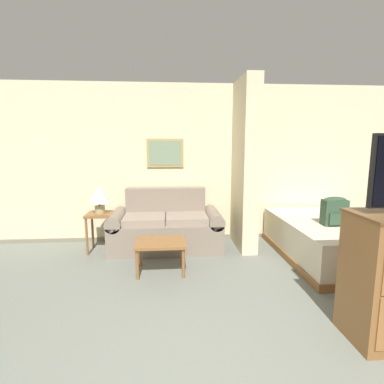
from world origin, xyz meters
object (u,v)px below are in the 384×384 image
(coffee_table, at_px, (161,245))
(table_lamp, at_px, (99,195))
(backpack, at_px, (335,211))
(bed, at_px, (333,239))
(couch, at_px, (166,227))

(coffee_table, relative_size, table_lamp, 1.50)
(table_lamp, bearing_deg, backpack, -12.84)
(bed, relative_size, backpack, 5.14)
(table_lamp, bearing_deg, couch, 4.49)
(table_lamp, distance_m, bed, 3.48)
(bed, bearing_deg, backpack, -123.30)
(table_lamp, height_order, bed, table_lamp)
(bed, bearing_deg, table_lamp, 170.96)
(couch, xyz_separation_m, table_lamp, (-0.99, -0.08, 0.53))
(couch, bearing_deg, backpack, -19.86)
(coffee_table, relative_size, bed, 0.32)
(coffee_table, distance_m, table_lamp, 1.35)
(coffee_table, height_order, bed, bed)
(couch, height_order, table_lamp, table_lamp)
(bed, bearing_deg, coffee_table, -173.05)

